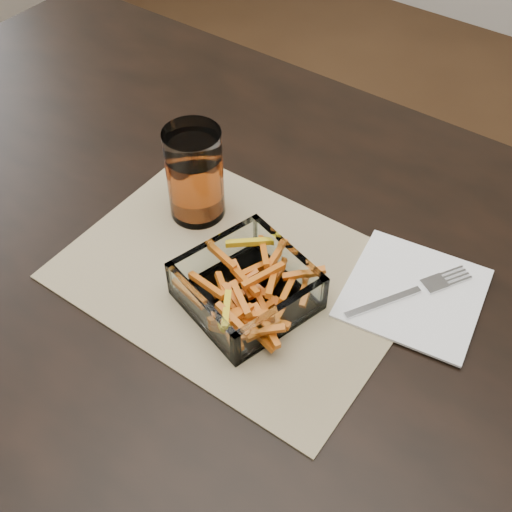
# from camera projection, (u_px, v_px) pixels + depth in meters

# --- Properties ---
(dining_table) EXTENTS (1.60, 0.90, 0.75)m
(dining_table) POSITION_uv_depth(u_px,v_px,m) (244.00, 292.00, 0.96)
(dining_table) COLOR black
(dining_table) RESTS_ON ground
(placemat) EXTENTS (0.45, 0.33, 0.00)m
(placemat) POSITION_uv_depth(u_px,v_px,m) (237.00, 274.00, 0.87)
(placemat) COLOR tan
(placemat) RESTS_ON dining_table
(glass_bowl) EXTENTS (0.18, 0.18, 0.06)m
(glass_bowl) POSITION_uv_depth(u_px,v_px,m) (247.00, 289.00, 0.82)
(glass_bowl) COLOR white
(glass_bowl) RESTS_ON placemat
(tumbler) EXTENTS (0.08, 0.08, 0.14)m
(tumbler) POSITION_uv_depth(u_px,v_px,m) (195.00, 177.00, 0.90)
(tumbler) COLOR white
(tumbler) RESTS_ON placemat
(napkin) EXTENTS (0.19, 0.19, 0.00)m
(napkin) POSITION_uv_depth(u_px,v_px,m) (414.00, 293.00, 0.84)
(napkin) COLOR white
(napkin) RESTS_ON placemat
(fork) EXTENTS (0.11, 0.17, 0.00)m
(fork) POSITION_uv_depth(u_px,v_px,m) (413.00, 292.00, 0.84)
(fork) COLOR silver
(fork) RESTS_ON napkin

